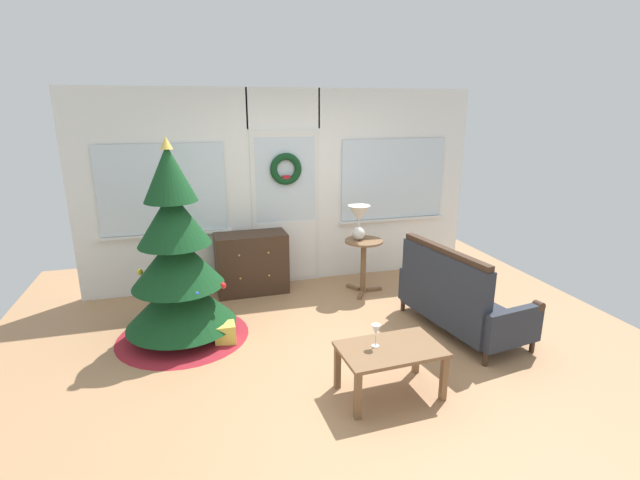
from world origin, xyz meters
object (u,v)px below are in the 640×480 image
object	(u,v)px
coffee_table	(390,355)
christmas_tree	(178,270)
settee_sofa	(456,299)
side_table	(363,256)
table_lamp	(359,218)
gift_box	(225,333)
dresser_cabinet	(252,263)
wine_glass	(376,331)

from	to	relation	value
coffee_table	christmas_tree	bearing A→B (deg)	137.72
settee_sofa	side_table	world-z (taller)	settee_sofa
table_lamp	gift_box	world-z (taller)	table_lamp
christmas_tree	side_table	world-z (taller)	christmas_tree
dresser_cabinet	side_table	distance (m)	1.44
christmas_tree	coffee_table	bearing A→B (deg)	-42.28
dresser_cabinet	settee_sofa	distance (m)	2.56
wine_glass	table_lamp	bearing A→B (deg)	73.56
settee_sofa	table_lamp	xyz separation A→B (m)	(-0.61, 1.33, 0.61)
wine_glass	gift_box	bearing A→B (deg)	133.75
side_table	gift_box	bearing A→B (deg)	-154.12
table_lamp	coffee_table	bearing A→B (deg)	-103.28
christmas_tree	coffee_table	size ratio (longest dim) A/B	2.38
table_lamp	wine_glass	world-z (taller)	table_lamp
settee_sofa	gift_box	bearing A→B (deg)	170.47
dresser_cabinet	wine_glass	bearing A→B (deg)	-74.59
gift_box	dresser_cabinet	bearing A→B (deg)	70.52
settee_sofa	table_lamp	bearing A→B (deg)	114.79
table_lamp	christmas_tree	bearing A→B (deg)	-163.18
dresser_cabinet	table_lamp	xyz separation A→B (m)	(1.31, -0.37, 0.60)
side_table	coffee_table	distance (m)	2.22
dresser_cabinet	gift_box	size ratio (longest dim) A/B	4.34
dresser_cabinet	coffee_table	bearing A→B (deg)	-72.57
table_lamp	coffee_table	world-z (taller)	table_lamp
table_lamp	side_table	bearing A→B (deg)	-33.69
christmas_tree	dresser_cabinet	distance (m)	1.39
christmas_tree	settee_sofa	bearing A→B (deg)	-13.43
christmas_tree	wine_glass	world-z (taller)	christmas_tree
side_table	gift_box	distance (m)	2.07
side_table	gift_box	world-z (taller)	side_table
wine_glass	gift_box	xyz separation A→B (m)	(-1.14, 1.19, -0.46)
table_lamp	wine_glass	size ratio (longest dim) A/B	2.26
christmas_tree	dresser_cabinet	world-z (taller)	christmas_tree
settee_sofa	christmas_tree	bearing A→B (deg)	166.57
settee_sofa	gift_box	world-z (taller)	settee_sofa
table_lamp	gift_box	distance (m)	2.18
coffee_table	dresser_cabinet	bearing A→B (deg)	107.43
settee_sofa	gift_box	size ratio (longest dim) A/B	7.36
christmas_tree	gift_box	bearing A→B (deg)	-32.97
settee_sofa	side_table	size ratio (longest dim) A/B	2.20
table_lamp	settee_sofa	bearing A→B (deg)	-65.21
dresser_cabinet	coffee_table	size ratio (longest dim) A/B	1.05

